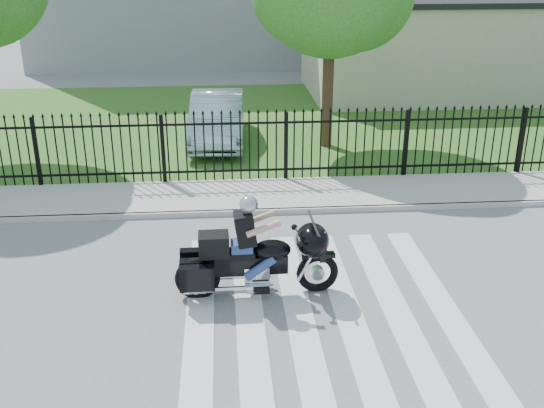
{
  "coord_description": "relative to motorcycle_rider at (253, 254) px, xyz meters",
  "views": [
    {
      "loc": [
        -1.55,
        -8.94,
        5.54
      ],
      "look_at": [
        -0.66,
        2.14,
        1.0
      ],
      "focal_mm": 42.0,
      "sensor_mm": 36.0,
      "label": 1
    }
  ],
  "objects": [
    {
      "name": "grass_strip",
      "position": [
        1.11,
        11.44,
        -0.74
      ],
      "size": [
        40.0,
        12.0,
        0.02
      ],
      "primitive_type": "cube",
      "color": "#325A1F",
      "rests_on": "ground"
    },
    {
      "name": "parked_car",
      "position": [
        -0.58,
        9.09,
        -0.0
      ],
      "size": [
        1.74,
        4.49,
        1.46
      ],
      "primitive_type": "imported",
      "rotation": [
        0.0,
        0.0,
        -0.04
      ],
      "color": "#9EB1C6",
      "rests_on": "grass_strip"
    },
    {
      "name": "ground",
      "position": [
        1.11,
        -0.56,
        -0.75
      ],
      "size": [
        120.0,
        120.0,
        0.0
      ],
      "primitive_type": "plane",
      "color": "slate",
      "rests_on": "ground"
    },
    {
      "name": "building_low",
      "position": [
        8.11,
        15.44,
        1.0
      ],
      "size": [
        10.0,
        6.0,
        3.5
      ],
      "primitive_type": "cube",
      "color": "beige",
      "rests_on": "ground"
    },
    {
      "name": "curb",
      "position": [
        1.11,
        3.44,
        -0.69
      ],
      "size": [
        40.0,
        0.12,
        0.12
      ],
      "primitive_type": "cube",
      "color": "#ADAAA3",
      "rests_on": "ground"
    },
    {
      "name": "iron_fence",
      "position": [
        1.11,
        5.44,
        0.15
      ],
      "size": [
        26.0,
        0.04,
        1.8
      ],
      "color": "black",
      "rests_on": "ground"
    },
    {
      "name": "sidewalk",
      "position": [
        1.11,
        4.44,
        -0.69
      ],
      "size": [
        40.0,
        2.0,
        0.12
      ],
      "primitive_type": "cube",
      "color": "#ADAAA3",
      "rests_on": "ground"
    },
    {
      "name": "crosswalk",
      "position": [
        1.11,
        -0.56,
        -0.75
      ],
      "size": [
        5.0,
        5.5,
        0.01
      ],
      "primitive_type": null,
      "color": "silver",
      "rests_on": "ground"
    },
    {
      "name": "motorcycle_rider",
      "position": [
        0.0,
        0.0,
        0.0
      ],
      "size": [
        2.78,
        0.84,
        1.84
      ],
      "rotation": [
        0.0,
        0.0,
        0.02
      ],
      "color": "black",
      "rests_on": "ground"
    }
  ]
}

